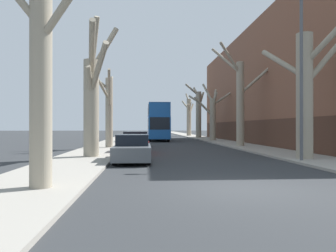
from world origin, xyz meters
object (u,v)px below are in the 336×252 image
object	(u,v)px
parked_car_0	(133,149)
street_tree_left_1	(92,97)
street_tree_right_4	(189,115)
parked_car_1	(136,143)
street_tree_right_1	(240,99)
street_tree_right_0	(306,90)
street_tree_right_3	(198,112)
lamp_post	(299,69)
street_tree_left_2	(109,108)
parked_car_2	(138,140)
double_decker_bus	(158,120)
street_tree_right_2	(213,115)
street_tree_left_0	(38,50)

from	to	relation	value
parked_car_0	street_tree_left_1	bearing A→B (deg)	143.00
street_tree_right_4	parked_car_1	xyz separation A→B (m)	(-9.00, -39.50, -3.25)
street_tree_right_1	parked_car_1	world-z (taller)	street_tree_right_1
street_tree_right_1	street_tree_right_4	size ratio (longest dim) A/B	1.10
street_tree_right_0	street_tree_right_3	size ratio (longest dim) A/B	0.89
street_tree_left_1	lamp_post	xyz separation A→B (m)	(10.46, -2.67, 1.18)
street_tree_left_2	parked_car_2	bearing A→B (deg)	40.75
street_tree_right_3	lamp_post	bearing A→B (deg)	-91.25
street_tree_left_1	parked_car_1	world-z (taller)	street_tree_left_1
street_tree_right_1	street_tree_right_0	bearing A→B (deg)	-89.77
double_decker_bus	parked_car_2	bearing A→B (deg)	-99.70
street_tree_left_1	street_tree_right_2	bearing A→B (deg)	62.18
street_tree_right_0	street_tree_left_0	bearing A→B (deg)	-146.38
street_tree_right_4	double_decker_bus	size ratio (longest dim) A/B	0.81
street_tree_left_2	parked_car_0	size ratio (longest dim) A/B	1.42
street_tree_left_0	street_tree_right_0	size ratio (longest dim) A/B	1.12
parked_car_0	lamp_post	world-z (taller)	lamp_post
street_tree_right_2	double_decker_bus	bearing A→B (deg)	155.10
double_decker_bus	lamp_post	size ratio (longest dim) A/B	1.22
parked_car_2	street_tree_right_2	bearing A→B (deg)	50.34
street_tree_right_2	parked_car_0	xyz separation A→B (m)	(-8.88, -22.83, -2.56)
parked_car_2	street_tree_right_1	bearing A→B (deg)	-3.38
street_tree_right_3	parked_car_2	world-z (taller)	street_tree_right_3
street_tree_right_0	street_tree_right_4	world-z (taller)	street_tree_right_4
street_tree_left_0	parked_car_1	bearing A→B (deg)	80.11
double_decker_bus	parked_car_0	bearing A→B (deg)	-95.19
street_tree_left_2	double_decker_bus	bearing A→B (deg)	73.54
street_tree_left_2	street_tree_right_2	distance (m)	16.91
street_tree_right_3	street_tree_right_4	bearing A→B (deg)	89.73
street_tree_right_2	lamp_post	xyz separation A→B (m)	(-0.69, -23.79, 1.38)
street_tree_right_1	street_tree_right_2	world-z (taller)	street_tree_right_1
parked_car_0	parked_car_2	bearing A→B (deg)	90.00
street_tree_left_0	parked_car_1	xyz separation A→B (m)	(2.27, 13.01, -3.14)
street_tree_right_1	lamp_post	xyz separation A→B (m)	(-0.75, -12.55, 0.37)
street_tree_left_2	lamp_post	distance (m)	15.33
street_tree_left_0	street_tree_right_1	xyz separation A→B (m)	(11.21, 19.07, 0.41)
street_tree_left_1	street_tree_right_4	size ratio (longest dim) A/B	0.92
street_tree_left_1	double_decker_bus	size ratio (longest dim) A/B	0.74
double_decker_bus	parked_car_1	distance (m)	20.56
street_tree_left_2	street_tree_right_4	xyz separation A→B (m)	(11.30, 34.88, 0.65)
street_tree_right_0	street_tree_right_3	xyz separation A→B (m)	(-0.04, 33.86, 0.46)
street_tree_right_2	parked_car_2	world-z (taller)	street_tree_right_2
street_tree_left_1	street_tree_left_2	world-z (taller)	street_tree_left_1
street_tree_left_0	double_decker_bus	bearing A→B (deg)	82.12
street_tree_left_2	double_decker_bus	distance (m)	16.41
street_tree_left_2	street_tree_right_1	xyz separation A→B (m)	(11.24, 1.45, 0.96)
street_tree_left_1	parked_car_0	bearing A→B (deg)	-37.00
parked_car_0	lamp_post	distance (m)	9.14
street_tree_right_0	street_tree_right_4	size ratio (longest dim) A/B	0.91
street_tree_right_3	lamp_post	distance (m)	34.83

